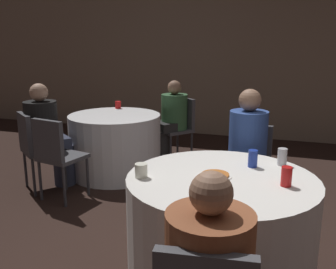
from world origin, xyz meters
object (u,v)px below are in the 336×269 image
Objects in this scene: chair_far_south at (56,151)px; chair_far_southwest at (35,144)px; person_black_shirt at (48,135)px; person_green_jacket at (170,121)px; chair_near_north at (248,163)px; soda_can_silver at (282,157)px; table_far at (115,144)px; person_blue_shirt at (246,159)px; table_near at (220,230)px; chair_far_northeast at (180,123)px; soda_can_blue at (253,159)px; soda_can_red at (286,176)px; pizza_plate_near at (215,175)px.

chair_far_south is 0.43m from chair_far_southwest.
chair_far_south is 0.43m from person_black_shirt.
person_green_jacket is at bearing 89.33° from chair_far_southwest.
soda_can_silver is at bearing 118.23° from chair_near_north.
chair_near_north is 2.19m from person_black_shirt.
table_far is 1.28× the size of chair_far_south.
table_far is at bearing 90.00° from person_black_shirt.
person_black_shirt is at bearing -2.39° from person_blue_shirt.
chair_far_southwest is at bearing 156.24° from table_near.
person_green_jacket reaches higher than chair_far_southwest.
table_far is 1.28× the size of chair_far_northeast.
table_far is 0.94× the size of person_black_shirt.
table_far is 0.98m from chair_far_southwest.
table_near is 1.43× the size of chair_far_southwest.
person_black_shirt is (-0.30, 0.30, 0.07)m from chair_far_south.
soda_can_red is at bearing -52.63° from soda_can_blue.
chair_far_south is (-1.89, -0.23, 0.00)m from chair_near_north.
person_green_jacket is at bearing 77.64° from chair_far_south.
person_green_jacket is 9.15× the size of soda_can_red.
chair_near_north is 0.76m from soda_can_silver.
chair_far_south is 1.96m from pizza_plate_near.
table_near is at bearing -133.11° from soda_can_silver.
table_far is at bearing 133.09° from table_near.
person_black_shirt reaches higher than soda_can_silver.
person_black_shirt is (0.09, 0.12, 0.07)m from chair_far_southwest.
person_green_jacket is 2.85m from soda_can_red.
chair_far_south reaches higher than table_far.
chair_far_northeast is at bearing 111.48° from pizza_plate_near.
pizza_plate_near is at bearing 175.87° from soda_can_red.
table_far is at bearing 132.38° from pizza_plate_near.
chair_far_southwest reaches higher than soda_can_red.
chair_far_southwest is (-0.59, -0.77, 0.16)m from table_far.
chair_far_southwest is (-2.28, -0.05, 0.00)m from chair_near_north.
soda_can_blue is (0.11, -0.60, 0.19)m from person_blue_shirt.
chair_far_northeast is at bearing 112.33° from table_near.
person_blue_shirt is 0.61m from soda_can_silver.
person_green_jacket is (1.09, 1.40, 0.04)m from chair_far_southwest.
person_black_shirt is (-2.19, 0.07, 0.07)m from chair_near_north.
person_blue_shirt reaches higher than chair_near_north.
table_far is 0.84m from person_black_shirt.
chair_far_northeast reaches higher than table_far.
table_near is 2.70m from chair_far_northeast.
table_near is 0.68m from soda_can_silver.
soda_can_silver is (1.49, -1.99, 0.23)m from person_green_jacket.
person_green_jacket is (-1.13, 2.37, 0.20)m from table_near.
person_green_jacket is 9.15× the size of soda_can_silver.
person_green_jacket is at bearing -48.30° from person_blue_shirt.
chair_near_north is 0.74× the size of person_black_shirt.
person_black_shirt is at bearing 160.25° from soda_can_blue.
person_black_shirt reaches higher than table_near.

